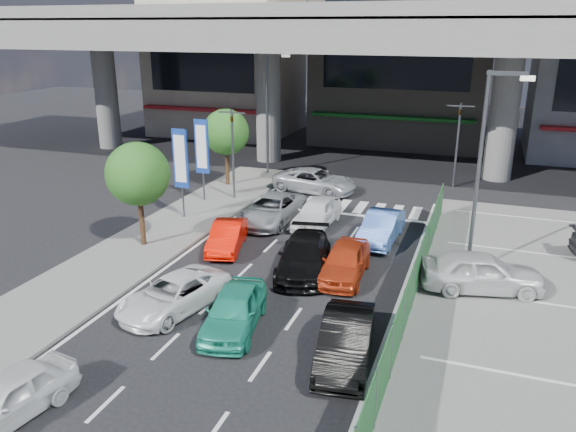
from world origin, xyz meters
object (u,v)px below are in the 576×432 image
at_px(street_lamp_left, 270,103).
at_px(taxi_orange_right, 345,261).
at_px(taxi_teal_mid, 234,310).
at_px(traffic_cone, 454,266).
at_px(kei_truck_front_right, 381,227).
at_px(van_white_back_left, 7,398).
at_px(taxi_orange_left, 227,236).
at_px(signboard_near, 181,161).
at_px(traffic_light_left, 232,132).
at_px(crossing_wagon_silver, 315,181).
at_px(tree_near, 138,174).
at_px(traffic_light_right, 459,124).
at_px(wagon_silver_front_left, 271,209).
at_px(signboard_far, 202,149).
at_px(sedan_white_mid_left, 174,294).
at_px(sedan_black_mid, 304,256).
at_px(tree_far, 226,132).
at_px(parked_sedan_white, 482,272).
at_px(street_lamp_right, 485,158).
at_px(hatch_black_mid_right, 346,341).
at_px(sedan_white_front_mid, 317,212).

bearing_deg(street_lamp_left, taxi_orange_right, -58.30).
height_order(taxi_teal_mid, traffic_cone, taxi_teal_mid).
xyz_separation_m(taxi_orange_right, kei_truck_front_right, (0.61, 4.45, -0.01)).
bearing_deg(van_white_back_left, traffic_cone, 62.19).
xyz_separation_m(van_white_back_left, taxi_orange_left, (0.26, 12.28, -0.02)).
bearing_deg(van_white_back_left, taxi_orange_left, 98.74).
bearing_deg(signboard_near, traffic_cone, -9.95).
bearing_deg(traffic_light_left, crossing_wagon_silver, 37.72).
xyz_separation_m(tree_near, van_white_back_left, (3.47, -11.30, -2.75)).
height_order(traffic_light_right, wagon_silver_front_left, traffic_light_right).
relative_size(signboard_far, sedan_white_mid_left, 1.07).
height_order(traffic_light_left, signboard_far, traffic_light_left).
relative_size(van_white_back_left, kei_truck_front_right, 0.89).
relative_size(street_lamp_left, taxi_orange_right, 1.98).
bearing_deg(wagon_silver_front_left, taxi_teal_mid, -73.00).
bearing_deg(taxi_orange_left, van_white_back_left, -105.78).
bearing_deg(sedan_white_mid_left, sedan_black_mid, 69.26).
xyz_separation_m(tree_far, kei_truck_front_right, (10.81, -6.18, -2.70)).
bearing_deg(taxi_orange_left, kei_truck_front_right, 13.48).
relative_size(traffic_light_left, parked_sedan_white, 1.16).
bearing_deg(street_lamp_right, taxi_teal_mid, -134.75).
relative_size(street_lamp_left, kei_truck_front_right, 1.93).
bearing_deg(signboard_near, tree_near, -87.13).
relative_size(signboard_far, hatch_black_mid_right, 1.12).
bearing_deg(sedan_white_front_mid, van_white_back_left, -97.77).
relative_size(sedan_white_mid_left, hatch_black_mid_right, 1.05).
height_order(sedan_white_mid_left, sedan_white_front_mid, sedan_white_front_mid).
height_order(hatch_black_mid_right, crossing_wagon_silver, crossing_wagon_silver).
relative_size(signboard_far, traffic_cone, 7.37).
xyz_separation_m(signboard_near, sedan_white_front_mid, (6.77, 1.38, -2.37)).
bearing_deg(street_lamp_left, tree_near, -92.76).
bearing_deg(street_lamp_right, sedan_white_front_mid, 156.10).
height_order(signboard_near, wagon_silver_front_left, signboard_near).
distance_m(signboard_near, taxi_orange_left, 5.53).
distance_m(tree_near, traffic_cone, 13.89).
bearing_deg(kei_truck_front_right, tree_far, 152.90).
height_order(traffic_light_right, kei_truck_front_right, traffic_light_right).
bearing_deg(kei_truck_front_right, crossing_wagon_silver, 130.78).
distance_m(traffic_light_left, crossing_wagon_silver, 5.93).
distance_m(street_lamp_right, taxi_teal_mid, 11.01).
relative_size(taxi_orange_left, sedan_black_mid, 0.79).
height_order(tree_near, hatch_black_mid_right, tree_near).
distance_m(traffic_light_left, taxi_orange_left, 8.30).
height_order(street_lamp_left, wagon_silver_front_left, street_lamp_left).
bearing_deg(street_lamp_left, hatch_black_mid_right, -62.81).
bearing_deg(sedan_white_front_mid, wagon_silver_front_left, -169.65).
xyz_separation_m(signboard_far, van_white_back_left, (4.07, -18.29, -2.43)).
distance_m(traffic_light_left, street_lamp_left, 6.06).
bearing_deg(signboard_far, sedan_black_mid, -40.78).
xyz_separation_m(van_white_back_left, taxi_teal_mid, (3.50, 6.03, 0.06)).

